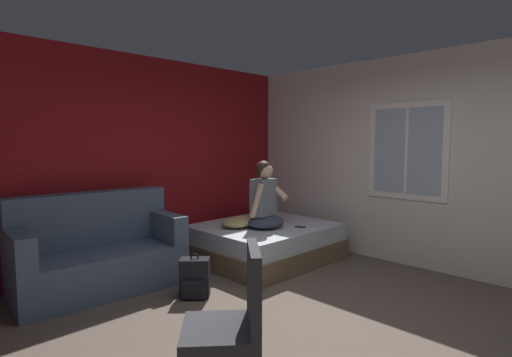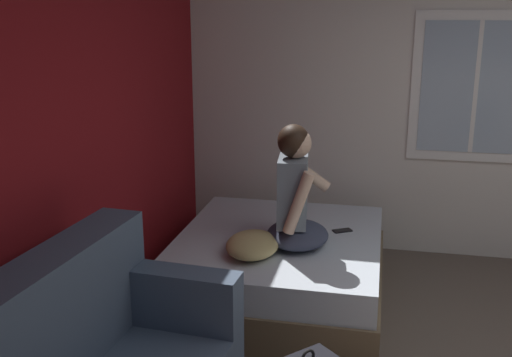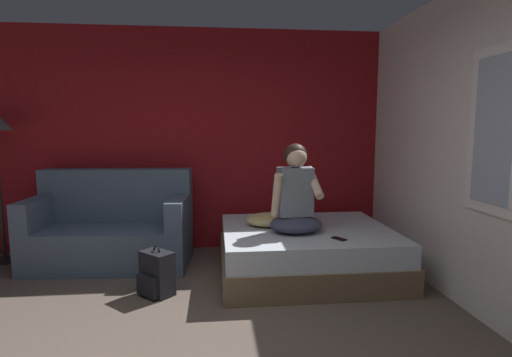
{
  "view_description": "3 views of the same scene",
  "coord_description": "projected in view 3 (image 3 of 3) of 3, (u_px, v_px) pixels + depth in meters",
  "views": [
    {
      "loc": [
        -2.56,
        -1.86,
        1.6
      ],
      "look_at": [
        0.74,
        1.47,
        1.17
      ],
      "focal_mm": 28.0,
      "sensor_mm": 36.0,
      "label": 1
    },
    {
      "loc": [
        -2.84,
        1.13,
        2.08
      ],
      "look_at": [
        0.71,
        1.9,
        1.08
      ],
      "focal_mm": 42.0,
      "sensor_mm": 36.0,
      "label": 2
    },
    {
      "loc": [
        0.35,
        -2.11,
        1.5
      ],
      "look_at": [
        0.74,
        1.72,
        1.02
      ],
      "focal_mm": 28.0,
      "sensor_mm": 36.0,
      "label": 3
    }
  ],
  "objects": [
    {
      "name": "wall_back_accent",
      "position": [
        187.0,
        141.0,
        4.96
      ],
      "size": [
        9.81,
        0.16,
        2.7
      ],
      "primitive_type": "cube",
      "color": "maroon",
      "rests_on": "ground"
    },
    {
      "name": "throw_pillow",
      "position": [
        269.0,
        219.0,
        4.19
      ],
      "size": [
        0.5,
        0.38,
        0.14
      ],
      "primitive_type": "ellipsoid",
      "rotation": [
        0.0,
        0.0,
        0.05
      ],
      "color": "tan",
      "rests_on": "bed"
    },
    {
      "name": "backpack",
      "position": [
        156.0,
        274.0,
        3.6
      ],
      "size": [
        0.35,
        0.35,
        0.46
      ],
      "color": "black",
      "rests_on": "ground"
    },
    {
      "name": "bed",
      "position": [
        306.0,
        251.0,
        4.15
      ],
      "size": [
        1.76,
        1.53,
        0.48
      ],
      "color": "brown",
      "rests_on": "ground"
    },
    {
      "name": "person_seated",
      "position": [
        295.0,
        196.0,
        3.93
      ],
      "size": [
        0.56,
        0.49,
        0.88
      ],
      "color": "#383D51",
      "rests_on": "bed"
    },
    {
      "name": "cell_phone",
      "position": [
        339.0,
        239.0,
        3.7
      ],
      "size": [
        0.13,
        0.16,
        0.01
      ],
      "primitive_type": "cube",
      "rotation": [
        0.0,
        0.0,
        0.54
      ],
      "color": "black",
      "rests_on": "bed"
    },
    {
      "name": "couch",
      "position": [
        112.0,
        229.0,
        4.43
      ],
      "size": [
        1.76,
        0.95,
        1.04
      ],
      "color": "#47566B",
      "rests_on": "ground"
    }
  ]
}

